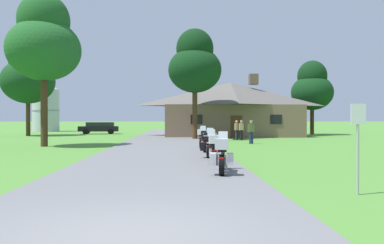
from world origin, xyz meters
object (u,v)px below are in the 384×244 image
Objects in this scene: bystander_olive_shirt_by_tree at (251,131)px; motorcycle_red_third_in_row at (209,145)px; tree_left_near at (44,41)px; bystander_tan_shirt_near_lodge at (241,129)px; tree_right_of_lodge at (312,88)px; motorcycle_red_second_in_row at (213,149)px; bystander_tan_shirt_beside_signpost at (237,129)px; motorcycle_orange_nearest_to_camera at (222,156)px; motorcycle_blue_fourth_in_row at (204,141)px; tree_by_lodge_front at (195,64)px; metal_signpost_roadside at (358,137)px; motorcycle_green_farthest_in_row at (202,138)px; tree_left_far at (28,75)px; metal_silo_distant at (46,107)px; parked_black_suv_far_left at (99,127)px.

motorcycle_red_third_in_row is at bearing 48.45° from bystander_olive_shirt_by_tree.
bystander_tan_shirt_near_lodge is at bearing 25.33° from tree_left_near.
tree_left_near is (-23.93, -17.24, 1.48)m from tree_right_of_lodge.
bystander_tan_shirt_beside_signpost reaches higher than motorcycle_red_second_in_row.
motorcycle_orange_nearest_to_camera is 8.01m from motorcycle_blue_fourth_in_row.
tree_by_lodge_front is at bearing 109.59° from bystander_tan_shirt_near_lodge.
metal_signpost_roadside reaches higher than bystander_tan_shirt_near_lodge.
tree_by_lodge_front is at bearing 98.28° from motorcycle_green_farthest_in_row.
bystander_tan_shirt_beside_signpost is at bearing 78.88° from motorcycle_red_second_in_row.
tree_left_near is at bearing -11.33° from bystander_olive_shirt_by_tree.
tree_left_far reaches higher than tree_right_of_lodge.
bystander_tan_shirt_beside_signpost is (3.62, 19.68, 0.32)m from motorcycle_orange_nearest_to_camera.
motorcycle_green_farthest_in_row is 1.23× the size of bystander_tan_shirt_near_lodge.
motorcycle_blue_fourth_in_row is 12.73m from tree_left_near.
metal_silo_distant is at bearing 125.99° from motorcycle_red_third_in_row.
motorcycle_orange_nearest_to_camera is 1.00× the size of motorcycle_red_second_in_row.
motorcycle_red_second_in_row is at bearing -56.44° from tree_left_far.
motorcycle_blue_fourth_in_row is 11.59m from metal_signpost_roadside.
motorcycle_red_second_in_row is at bearing 21.46° from bystander_tan_shirt_beside_signpost.
motorcycle_red_third_in_row and motorcycle_green_farthest_in_row have the same top height.
tree_left_near is 0.98× the size of tree_left_far.
bystander_tan_shirt_near_lodge is at bearing -133.04° from tree_right_of_lodge.
motorcycle_red_second_in_row is 32.20m from parked_black_suv_far_left.
metal_silo_distant reaches higher than bystander_tan_shirt_beside_signpost.
metal_signpost_roadside is (2.83, -6.03, 0.73)m from motorcycle_red_second_in_row.
motorcycle_green_farthest_in_row is at bearing -12.26° from tree_left_near.
motorcycle_red_second_in_row is 1.24× the size of bystander_tan_shirt_near_lodge.
metal_signpost_roadside is at bearing -70.09° from motorcycle_green_farthest_in_row.
motorcycle_red_third_in_row is at bearing -153.89° from bystander_tan_shirt_near_lodge.
tree_by_lodge_front reaches higher than metal_silo_distant.
parked_black_suv_far_left reaches higher than motorcycle_red_second_in_row.
motorcycle_red_third_in_row is 29.99m from parked_black_suv_far_left.
motorcycle_red_third_in_row is at bearing -164.98° from parked_black_suv_far_left.
tree_left_far reaches higher than tree_left_near.
parked_black_suv_far_left is at bearing 33.98° from tree_left_far.
bystander_tan_shirt_beside_signpost is at bearing -139.33° from parked_black_suv_far_left.
motorcycle_blue_fourth_in_row is at bearing 90.69° from motorcycle_red_second_in_row.
tree_by_lodge_front reaches higher than motorcycle_green_farthest_in_row.
bystander_olive_shirt_by_tree reaches higher than motorcycle_orange_nearest_to_camera.
parked_black_suv_far_left is (-10.79, 12.20, -5.82)m from tree_by_lodge_front.
motorcycle_green_farthest_in_row is 38.08m from metal_silo_distant.
motorcycle_red_third_in_row is 0.25× the size of tree_right_of_lodge.
parked_black_suv_far_left is (-10.62, 30.40, 0.16)m from motorcycle_red_second_in_row.
bystander_tan_shirt_near_lodge is at bearing -110.87° from bystander_olive_shirt_by_tree.
bystander_tan_shirt_near_lodge is 0.24× the size of metal_silo_distant.
tree_left_far reaches higher than tree_by_lodge_front.
motorcycle_orange_nearest_to_camera is at bearing 131.19° from metal_signpost_roadside.
motorcycle_blue_fourth_in_row is 1.23× the size of bystander_olive_shirt_by_tree.
bystander_tan_shirt_beside_signpost is at bearing 101.84° from bystander_tan_shirt_near_lodge.
bystander_olive_shirt_by_tree reaches higher than bystander_tan_shirt_beside_signpost.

